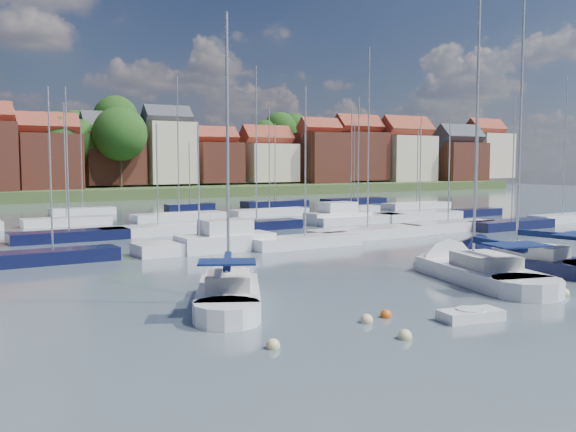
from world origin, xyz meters
TOP-DOWN VIEW (x-y plane):
  - ground at (0.00, 40.00)m, footprint 260.00×260.00m
  - sailboat_left at (-12.52, 4.99)m, footprint 7.13×10.34m
  - sailboat_centre at (1.42, 3.81)m, footprint 6.58×13.12m
  - sailboat_navy at (5.79, 4.88)m, footprint 5.65×13.00m
  - tender at (-5.95, -3.55)m, footprint 2.74×1.65m
  - buoy_a at (-14.68, -2.72)m, footprint 0.49×0.49m
  - buoy_b at (-10.04, -4.20)m, footprint 0.52×0.52m
  - buoy_c at (-8.51, -1.37)m, footprint 0.47×0.47m
  - buoy_d at (1.57, -2.54)m, footprint 0.49×0.49m
  - buoy_e at (4.25, 6.87)m, footprint 0.50×0.50m
  - buoy_g at (-9.73, -1.63)m, footprint 0.51×0.51m
  - marina_field at (1.91, 35.15)m, footprint 79.62×41.41m
  - far_shore_town at (2.23, 132.67)m, footprint 212.46×90.00m

SIDE VIEW (x-z plane):
  - ground at x=0.00m, z-range 0.00..0.00m
  - buoy_a at x=-14.68m, z-range -0.25..0.25m
  - buoy_b at x=-10.04m, z-range -0.26..0.26m
  - buoy_c at x=-8.51m, z-range -0.23..0.23m
  - buoy_d at x=1.57m, z-range -0.24..0.24m
  - buoy_e at x=4.25m, z-range -0.25..0.25m
  - buoy_g at x=-9.73m, z-range -0.25..0.25m
  - tender at x=-5.95m, z-range -0.06..0.49m
  - sailboat_centre at x=1.42m, z-range -8.24..8.94m
  - sailboat_navy at x=5.79m, z-range -8.35..9.05m
  - sailboat_left at x=-12.52m, z-range -6.64..7.36m
  - marina_field at x=1.91m, z-range -7.53..8.40m
  - far_shore_town at x=2.23m, z-range -6.53..15.74m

